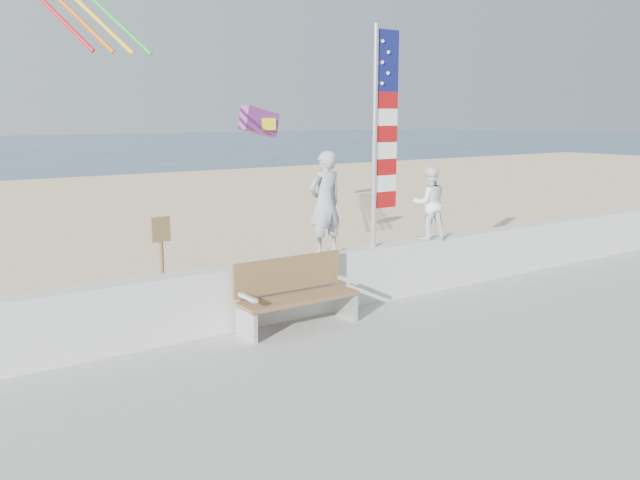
% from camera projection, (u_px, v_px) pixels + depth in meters
% --- Properties ---
extents(ground, '(220.00, 220.00, 0.00)m').
position_uv_depth(ground, '(387.00, 364.00, 8.82)').
color(ground, '#304761').
rests_on(ground, ground).
extents(sand, '(90.00, 40.00, 0.08)m').
position_uv_depth(sand, '(139.00, 250.00, 16.05)').
color(sand, beige).
rests_on(sand, ground).
extents(seawall, '(30.00, 0.35, 0.90)m').
position_uv_depth(seawall, '(302.00, 286.00, 10.31)').
color(seawall, silver).
rests_on(seawall, boardwalk).
extents(adult, '(0.60, 0.41, 1.58)m').
position_uv_depth(adult, '(325.00, 203.00, 10.33)').
color(adult, '#99989E').
rests_on(adult, seawall).
extents(child, '(0.74, 0.66, 1.25)m').
position_uv_depth(child, '(429.00, 203.00, 11.60)').
color(child, white).
rests_on(child, seawall).
extents(bench, '(1.80, 0.57, 1.00)m').
position_uv_depth(bench, '(295.00, 292.00, 9.70)').
color(bench, brown).
rests_on(bench, boardwalk).
extents(flag, '(0.50, 0.08, 3.50)m').
position_uv_depth(flag, '(381.00, 128.00, 10.74)').
color(flag, silver).
rests_on(flag, seawall).
extents(parafoil_kite, '(0.96, 0.44, 0.64)m').
position_uv_depth(parafoil_kite, '(260.00, 122.00, 13.49)').
color(parafoil_kite, '#FF1C2A').
rests_on(parafoil_kite, ground).
extents(sign, '(0.32, 0.07, 1.46)m').
position_uv_depth(sign, '(162.00, 252.00, 11.27)').
color(sign, brown).
rests_on(sign, sand).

